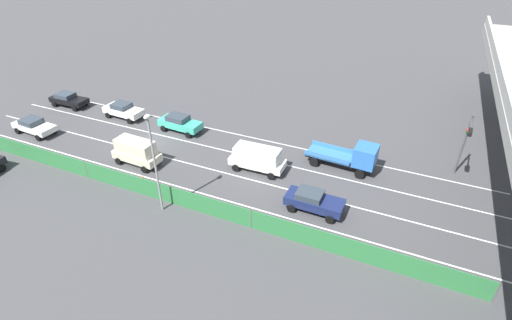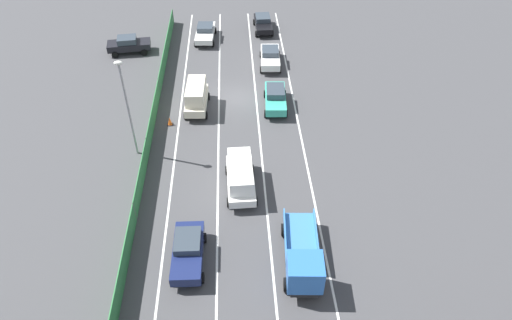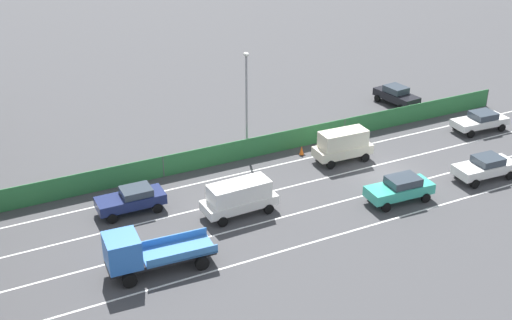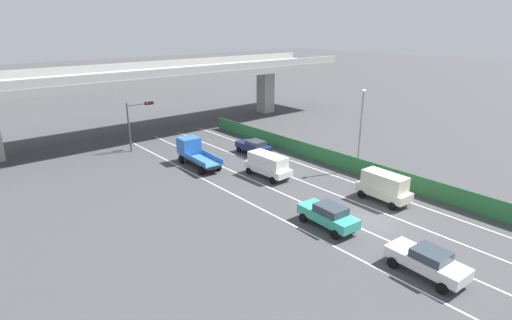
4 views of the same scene
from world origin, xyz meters
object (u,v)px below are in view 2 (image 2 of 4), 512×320
car_sedan_black (263,23)px  flatbed_truck_blue (303,262)px  parked_sedan_dark (129,44)px  traffic_cone (170,121)px  car_taxi_teal (275,97)px  car_sedan_navy (188,250)px  car_van_cream (196,96)px  car_sedan_white (205,32)px  car_hatchback_white (270,56)px  car_van_white (241,176)px  street_lamp (126,101)px

car_sedan_black → flatbed_truck_blue: bearing=90.3°
parked_sedan_dark → traffic_cone: size_ratio=6.00×
car_taxi_teal → parked_sedan_dark: (14.09, -10.58, -0.01)m
car_sedan_navy → car_taxi_teal: (-6.56, -16.07, 0.04)m
car_van_cream → car_sedan_white: (-0.34, -13.13, -0.45)m
car_sedan_navy → parked_sedan_dark: size_ratio=0.97×
parked_sedan_dark → traffic_cone: bearing=112.1°
car_van_cream → car_sedan_white: size_ratio=0.93×
parked_sedan_dark → car_hatchback_white: bearing=167.1°
car_taxi_teal → parked_sedan_dark: 17.62m
car_van_white → car_hatchback_white: bearing=-101.0°
parked_sedan_dark → street_lamp: size_ratio=0.57×
car_sedan_white → parked_sedan_dark: size_ratio=1.06×
car_hatchback_white → car_sedan_white: car_hatchback_white is taller
car_sedan_white → street_lamp: size_ratio=0.60×
car_sedan_navy → traffic_cone: (2.33, -13.85, -0.55)m
car_sedan_black → parked_sedan_dark: parked_sedan_dark is taller
car_sedan_navy → flatbed_truck_blue: size_ratio=0.71×
car_hatchback_white → car_van_white: (3.38, 17.38, 0.33)m
street_lamp → car_hatchback_white: bearing=-130.6°
car_sedan_navy → car_taxi_teal: car_taxi_teal is taller
car_taxi_teal → traffic_cone: 9.18m
car_hatchback_white → car_taxi_teal: car_taxi_teal is taller
car_van_white → parked_sedan_dark: car_van_white is taller
car_van_cream → traffic_cone: 3.23m
car_sedan_white → car_sedan_navy: 29.19m
traffic_cone → car_van_cream: bearing=-134.2°
car_sedan_white → parked_sedan_dark: 8.11m
car_sedan_navy → car_sedan_black: (-6.47, -31.19, -0.04)m
car_sedan_white → car_sedan_black: (-6.31, -2.00, -0.00)m
street_lamp → parked_sedan_dark: bearing=-79.6°
parked_sedan_dark → street_lamp: street_lamp is taller
car_van_cream → car_sedan_black: (-6.65, -15.13, -0.46)m
street_lamp → car_van_cream: bearing=-127.2°
car_hatchback_white → car_taxi_teal: size_ratio=1.00×
car_taxi_teal → parked_sedan_dark: parked_sedan_dark is taller
car_hatchback_white → car_taxi_teal: bearing=89.1°
parked_sedan_dark → car_taxi_teal: bearing=143.1°
flatbed_truck_blue → street_lamp: (11.17, -11.84, 3.41)m
car_hatchback_white → flatbed_truck_blue: 24.89m
car_sedan_black → traffic_cone: size_ratio=6.01×
flatbed_truck_blue → parked_sedan_dark: 31.52m
car_hatchback_white → car_van_white: size_ratio=0.95×
car_hatchback_white → flatbed_truck_blue: bearing=89.9°
traffic_cone → car_sedan_black: bearing=-116.9°
car_taxi_teal → parked_sedan_dark: bearing=-36.9°
car_hatchback_white → street_lamp: size_ratio=0.58×
car_sedan_white → car_sedan_navy: size_ratio=1.09×
traffic_cone → street_lamp: bearing=58.0°
car_van_cream → car_van_white: 10.64m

